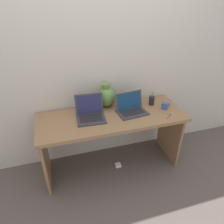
# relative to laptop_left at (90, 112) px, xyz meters

# --- Properties ---
(ground_plane) EXTENTS (6.00, 6.00, 0.00)m
(ground_plane) POSITION_rel_laptop_left_xyz_m (0.24, -0.04, -0.82)
(ground_plane) COLOR #564C47
(back_wall) EXTENTS (4.40, 0.04, 2.40)m
(back_wall) POSITION_rel_laptop_left_xyz_m (0.24, 0.30, 0.38)
(back_wall) COLOR beige
(back_wall) RESTS_ON ground
(desk) EXTENTS (1.65, 0.61, 0.75)m
(desk) POSITION_rel_laptop_left_xyz_m (0.24, -0.04, -0.22)
(desk) COLOR olive
(desk) RESTS_ON ground
(laptop_left) EXTENTS (0.32, 0.27, 0.25)m
(laptop_left) POSITION_rel_laptop_left_xyz_m (0.00, 0.00, 0.00)
(laptop_left) COLOR #333338
(laptop_left) RESTS_ON desk
(laptop_right) EXTENTS (0.35, 0.27, 0.22)m
(laptop_right) POSITION_rel_laptop_left_xyz_m (0.47, -0.01, -0.01)
(laptop_right) COLOR #333338
(laptop_right) RESTS_ON desk
(green_vase) EXTENTS (0.21, 0.21, 0.29)m
(green_vase) POSITION_rel_laptop_left_xyz_m (0.24, 0.20, 0.06)
(green_vase) COLOR #5B843D
(green_vase) RESTS_ON desk
(coffee_mug) EXTENTS (0.11, 0.07, 0.08)m
(coffee_mug) POSITION_rel_laptop_left_xyz_m (0.88, -0.06, -0.03)
(coffee_mug) COLOR #335199
(coffee_mug) RESTS_ON desk
(pen_cup) EXTENTS (0.07, 0.07, 0.18)m
(pen_cup) POSITION_rel_laptop_left_xyz_m (0.77, 0.08, -0.01)
(pen_cup) COLOR black
(pen_cup) RESTS_ON desk
(scissors) EXTENTS (0.13, 0.11, 0.01)m
(scissors) POSITION_rel_laptop_left_xyz_m (0.84, -0.24, -0.06)
(scissors) COLOR #B7B7BC
(scissors) RESTS_ON desk
(power_brick) EXTENTS (0.07, 0.07, 0.03)m
(power_brick) POSITION_rel_laptop_left_xyz_m (0.30, -0.09, -0.81)
(power_brick) COLOR white
(power_brick) RESTS_ON ground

